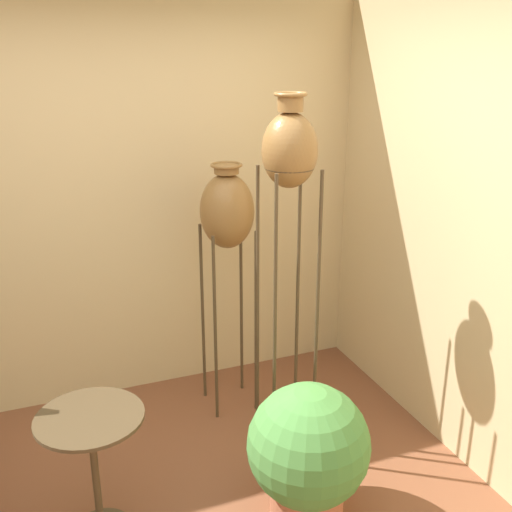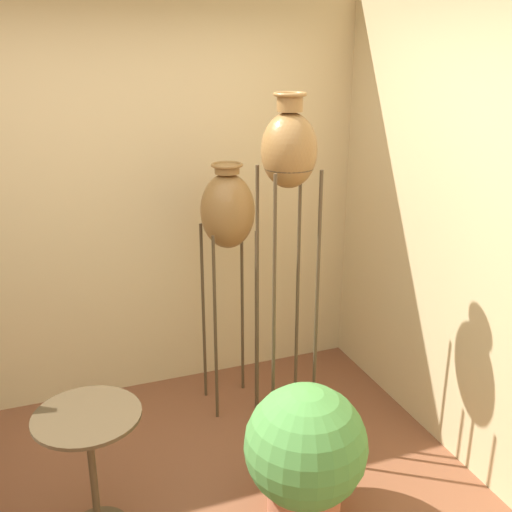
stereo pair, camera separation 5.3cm
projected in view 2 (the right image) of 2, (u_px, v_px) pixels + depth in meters
name	position (u px, v px, depth m)	size (l,w,h in m)	color
wall_back	(117.00, 199.00, 3.82)	(7.28, 0.06, 2.70)	#D1B784
vase_stand_tall	(289.00, 160.00, 3.12)	(0.29, 0.29, 2.05)	#473823
vase_stand_medium	(228.00, 214.00, 3.62)	(0.33, 0.33, 1.62)	#473823
side_table	(90.00, 448.00, 2.80)	(0.50, 0.50, 0.67)	#473823
potted_plant	(305.00, 452.00, 2.92)	(0.61, 0.61, 0.74)	#B26647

